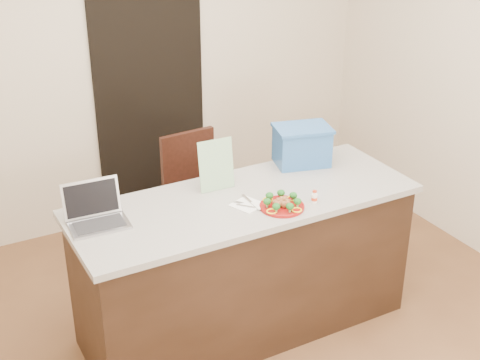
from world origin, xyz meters
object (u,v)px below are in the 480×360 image
island (244,264)px  chair (195,189)px  yogurt_bottle (314,198)px  laptop (95,212)px  blue_box (302,145)px  napkin (247,205)px  plate (282,206)px

island → chair: (0.10, 0.93, 0.08)m
yogurt_bottle → laptop: size_ratio=0.23×
blue_box → napkin: bearing=-135.3°
yogurt_bottle → blue_box: 0.56m
plate → chair: chair is taller
island → blue_box: size_ratio=5.07×
yogurt_bottle → plate: bearing=170.8°
yogurt_bottle → blue_box: bearing=64.6°
napkin → blue_box: size_ratio=0.39×
napkin → chair: size_ratio=0.17×
island → blue_box: bearing=24.3°
plate → blue_box: blue_box is taller
island → napkin: 0.47m
yogurt_bottle → laptop: laptop is taller
island → laptop: (-0.85, 0.14, 0.52)m
laptop → yogurt_bottle: bearing=-14.4°
yogurt_bottle → chair: 1.26m
napkin → yogurt_bottle: (0.36, -0.15, 0.03)m
island → chair: bearing=83.9°
plate → laptop: laptop is taller
napkin → laptop: bearing=164.6°
island → laptop: size_ratio=6.30×
chair → napkin: bearing=-101.7°
island → napkin: napkin is taller
yogurt_bottle → island: bearing=143.3°
blue_box → chair: size_ratio=0.43×
plate → chair: size_ratio=0.27×
plate → chair: bearing=91.3°
island → yogurt_bottle: yogurt_bottle is taller
yogurt_bottle → laptop: (-1.18, 0.38, 0.03)m
laptop → plate: bearing=-16.1°
blue_box → chair: 0.96m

